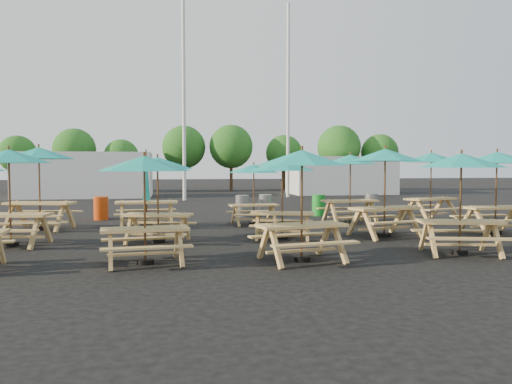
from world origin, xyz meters
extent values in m
plane|color=black|center=(0.00, 0.00, 0.00)|extent=(120.00, 120.00, 0.00)
cube|color=tan|center=(-6.60, -1.67, 0.77)|extent=(1.95, 1.00, 0.06)
cube|color=tan|center=(-6.50, -1.00, 0.47)|extent=(1.88, 0.54, 0.04)
cylinder|color=black|center=(-6.60, -1.67, 0.05)|extent=(0.37, 0.37, 0.10)
cylinder|color=brown|center=(-6.60, -1.67, 1.19)|extent=(0.05, 0.05, 2.38)
cone|color=teal|center=(-6.60, -1.67, 2.19)|extent=(2.26, 2.26, 0.33)
cube|color=tan|center=(-6.70, 1.53, 0.82)|extent=(2.11, 1.18, 0.07)
cube|color=tan|center=(-6.86, 0.81, 0.50)|extent=(2.01, 0.70, 0.04)
cube|color=tan|center=(-6.55, 2.24, 0.50)|extent=(2.01, 0.70, 0.04)
cylinder|color=black|center=(-6.70, 1.53, 0.06)|extent=(0.40, 0.40, 0.11)
cylinder|color=brown|center=(-6.70, 1.53, 1.27)|extent=(0.05, 0.05, 2.55)
cone|color=teal|center=(-6.70, 1.53, 2.35)|extent=(2.53, 2.53, 0.35)
cube|color=tan|center=(-3.26, -4.49, 0.70)|extent=(1.77, 0.85, 0.06)
cube|color=tan|center=(-3.19, -5.11, 0.43)|extent=(1.72, 0.43, 0.04)
cube|color=tan|center=(-3.33, -3.87, 0.43)|extent=(1.72, 0.43, 0.04)
cylinder|color=black|center=(-3.26, -4.49, 0.05)|extent=(0.34, 0.34, 0.09)
cylinder|color=brown|center=(-3.26, -4.49, 1.09)|extent=(0.04, 0.04, 2.18)
cone|color=teal|center=(-3.26, -4.49, 2.01)|extent=(2.01, 2.01, 0.30)
cube|color=tan|center=(-3.07, -1.68, 0.71)|extent=(1.83, 1.07, 0.06)
cube|color=tan|center=(-3.23, -2.29, 0.43)|extent=(1.73, 0.65, 0.04)
cube|color=tan|center=(-2.92, -1.07, 0.43)|extent=(1.73, 0.65, 0.04)
cylinder|color=black|center=(-3.07, -1.68, 0.05)|extent=(0.34, 0.34, 0.10)
cylinder|color=brown|center=(-3.07, -1.68, 1.10)|extent=(0.04, 0.04, 2.20)
cone|color=teal|center=(-3.07, -1.68, 2.03)|extent=(2.23, 2.23, 0.31)
cube|color=tan|center=(-3.52, 1.62, 0.80)|extent=(1.98, 0.87, 0.06)
cube|color=tan|center=(-3.48, 0.91, 0.49)|extent=(1.95, 0.39, 0.04)
cube|color=tan|center=(-3.56, 2.33, 0.49)|extent=(1.95, 0.39, 0.04)
cylinder|color=black|center=(-3.52, 1.62, 0.05)|extent=(0.39, 0.39, 0.11)
cylinder|color=brown|center=(-3.52, 1.62, 1.24)|extent=(0.05, 0.05, 2.48)
cone|color=teal|center=(-3.52, 1.62, 1.67)|extent=(0.24, 0.24, 1.62)
cube|color=tan|center=(-0.11, -4.73, 0.74)|extent=(1.90, 1.01, 0.06)
cube|color=tan|center=(0.01, -5.38, 0.45)|extent=(1.82, 0.57, 0.04)
cube|color=tan|center=(-0.23, -4.08, 0.45)|extent=(1.82, 0.57, 0.04)
cylinder|color=black|center=(-0.11, -4.73, 0.05)|extent=(0.36, 0.36, 0.10)
cylinder|color=brown|center=(-0.11, -4.73, 1.15)|extent=(0.04, 0.04, 2.30)
cone|color=teal|center=(-0.11, -4.73, 2.12)|extent=(2.23, 2.23, 0.32)
cube|color=tan|center=(0.18, -1.60, 0.69)|extent=(1.79, 1.02, 0.06)
cube|color=tan|center=(0.04, -2.20, 0.42)|extent=(1.69, 0.61, 0.04)
cube|color=tan|center=(0.33, -1.00, 0.42)|extent=(1.69, 0.61, 0.04)
cylinder|color=black|center=(0.18, -1.60, 0.05)|extent=(0.34, 0.34, 0.09)
cylinder|color=brown|center=(0.18, -1.60, 1.07)|extent=(0.04, 0.04, 2.15)
cone|color=teal|center=(0.18, -1.60, 1.98)|extent=(2.16, 2.16, 0.30)
cube|color=tan|center=(-0.04, 1.70, 0.65)|extent=(1.64, 0.76, 0.05)
cube|color=tan|center=(0.01, 1.11, 0.40)|extent=(1.60, 0.36, 0.04)
cube|color=tan|center=(-0.09, 2.28, 0.40)|extent=(1.60, 0.36, 0.04)
cylinder|color=black|center=(-0.04, 1.70, 0.04)|extent=(0.32, 0.32, 0.09)
cylinder|color=brown|center=(-0.04, 1.70, 1.02)|extent=(0.04, 0.04, 2.03)
cone|color=teal|center=(-0.04, 1.70, 1.87)|extent=(1.84, 1.84, 0.28)
cube|color=tan|center=(3.54, -4.54, 0.72)|extent=(1.87, 1.07, 0.06)
cube|color=tan|center=(3.40, -5.17, 0.44)|extent=(1.77, 0.64, 0.04)
cube|color=tan|center=(3.69, -3.91, 0.44)|extent=(1.77, 0.64, 0.04)
cylinder|color=black|center=(3.54, -4.54, 0.05)|extent=(0.35, 0.35, 0.10)
cylinder|color=brown|center=(3.54, -4.54, 1.13)|extent=(0.04, 0.04, 2.25)
cone|color=teal|center=(3.54, -4.54, 2.08)|extent=(2.26, 2.26, 0.31)
cube|color=tan|center=(3.06, -1.65, 0.79)|extent=(2.04, 1.18, 0.06)
cube|color=tan|center=(3.23, -2.34, 0.48)|extent=(1.93, 0.71, 0.04)
cube|color=tan|center=(2.90, -0.97, 0.48)|extent=(1.93, 0.71, 0.04)
cylinder|color=black|center=(3.06, -1.65, 0.05)|extent=(0.38, 0.38, 0.11)
cylinder|color=brown|center=(3.06, -1.65, 1.22)|extent=(0.05, 0.05, 2.45)
cone|color=teal|center=(3.06, -1.65, 2.26)|extent=(2.47, 2.47, 0.34)
cube|color=tan|center=(3.28, 1.63, 0.76)|extent=(1.90, 0.86, 0.06)
cube|color=tan|center=(3.33, 0.95, 0.46)|extent=(1.86, 0.40, 0.04)
cube|color=tan|center=(3.23, 2.31, 0.46)|extent=(1.86, 0.40, 0.04)
cylinder|color=black|center=(3.28, 1.63, 0.05)|extent=(0.37, 0.37, 0.10)
cylinder|color=brown|center=(3.28, 1.63, 1.18)|extent=(0.05, 0.05, 2.36)
cone|color=teal|center=(3.28, 1.63, 2.18)|extent=(2.12, 2.12, 0.33)
cube|color=tan|center=(6.42, -1.71, 0.77)|extent=(1.91, 0.86, 0.06)
cube|color=tan|center=(6.37, -1.02, 0.47)|extent=(1.88, 0.39, 0.04)
cylinder|color=black|center=(6.42, -1.71, 0.05)|extent=(0.37, 0.37, 0.10)
cylinder|color=brown|center=(6.42, -1.71, 1.19)|extent=(0.05, 0.05, 2.38)
cone|color=teal|center=(6.42, -1.71, 2.20)|extent=(2.12, 2.12, 0.33)
cube|color=tan|center=(6.34, 1.79, 0.79)|extent=(2.05, 1.34, 0.06)
cube|color=tan|center=(6.57, 1.13, 0.48)|extent=(1.89, 0.89, 0.04)
cube|color=tan|center=(6.10, 2.45, 0.48)|extent=(1.89, 0.89, 0.04)
cylinder|color=black|center=(6.34, 1.79, 0.05)|extent=(0.38, 0.38, 0.11)
cylinder|color=brown|center=(6.34, 1.79, 1.22)|extent=(0.05, 0.05, 2.45)
cone|color=teal|center=(6.34, 1.79, 2.26)|extent=(2.61, 2.61, 0.34)
cylinder|color=#C73C0B|center=(-5.26, 4.14, 0.42)|extent=(0.52, 0.52, 0.83)
cylinder|color=#C73C0B|center=(-5.31, 4.48, 0.42)|extent=(0.52, 0.52, 0.83)
cylinder|color=gray|center=(-0.07, 4.25, 0.42)|extent=(0.52, 0.52, 0.83)
cylinder|color=gray|center=(0.90, 4.59, 0.42)|extent=(0.52, 0.52, 0.83)
cylinder|color=#198B27|center=(2.96, 4.24, 0.42)|extent=(0.52, 0.52, 0.83)
cylinder|color=gray|center=(5.21, 4.41, 0.42)|extent=(0.52, 0.52, 0.83)
cylinder|color=silver|center=(-2.00, 14.00, 6.00)|extent=(0.20, 0.20, 12.00)
cylinder|color=silver|center=(4.50, 16.00, 6.00)|extent=(0.20, 0.20, 12.00)
cube|color=silver|center=(-8.00, 18.00, 1.40)|extent=(8.00, 4.00, 2.80)
cube|color=silver|center=(9.00, 19.00, 1.30)|extent=(7.00, 4.00, 2.60)
cylinder|color=#382314|center=(-14.07, 25.25, 0.96)|extent=(0.24, 0.24, 1.92)
sphere|color=#1E5919|center=(-14.07, 25.25, 2.84)|extent=(2.80, 2.80, 2.80)
cylinder|color=#382314|center=(-9.74, 23.90, 1.07)|extent=(0.24, 0.24, 2.14)
sphere|color=#1E5919|center=(-9.74, 23.90, 3.16)|extent=(3.11, 3.11, 3.11)
cylinder|color=#382314|center=(-6.39, 23.65, 0.89)|extent=(0.24, 0.24, 1.78)
sphere|color=#1E5919|center=(-6.39, 23.65, 2.63)|extent=(2.59, 2.59, 2.59)
cylinder|color=#382314|center=(-1.75, 24.72, 1.16)|extent=(0.24, 0.24, 2.31)
sphere|color=#1E5919|center=(-1.75, 24.72, 3.41)|extent=(3.36, 3.36, 3.36)
cylinder|color=#382314|center=(1.90, 24.26, 1.17)|extent=(0.24, 0.24, 2.35)
sphere|color=#1E5919|center=(1.90, 24.26, 3.47)|extent=(3.41, 3.41, 3.41)
cylinder|color=#382314|center=(6.22, 24.67, 1.01)|extent=(0.24, 0.24, 2.02)
sphere|color=#1E5919|center=(6.22, 24.67, 2.98)|extent=(2.94, 2.94, 2.94)
cylinder|color=#382314|center=(10.23, 22.90, 1.16)|extent=(0.24, 0.24, 2.32)
sphere|color=#1E5919|center=(10.23, 22.90, 3.43)|extent=(3.38, 3.38, 3.38)
cylinder|color=#382314|center=(13.63, 22.92, 1.02)|extent=(0.24, 0.24, 2.03)
sphere|color=#1E5919|center=(13.63, 22.92, 3.00)|extent=(2.95, 2.95, 2.95)
camera|label=1|loc=(-2.73, -14.57, 1.95)|focal=35.00mm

